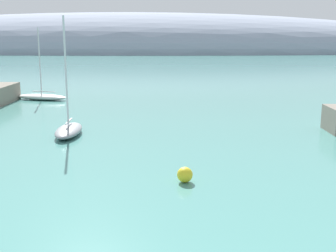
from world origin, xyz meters
name	(u,v)px	position (x,y,z in m)	size (l,w,h in m)	color
distant_ridge	(122,51)	(-26.90, 196.50, 0.00)	(322.98, 78.47, 35.52)	#8E99AD
sailboat_white_mid_mooring	(42,96)	(-20.04, 44.45, 0.46)	(7.22, 3.63, 9.02)	white
sailboat_grey_outer_mooring	(69,129)	(-11.98, 24.79, 0.52)	(2.15, 5.57, 9.74)	gray
mooring_buoy_yellow	(185,175)	(-2.61, 13.17, 0.45)	(0.90, 0.90, 0.90)	yellow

